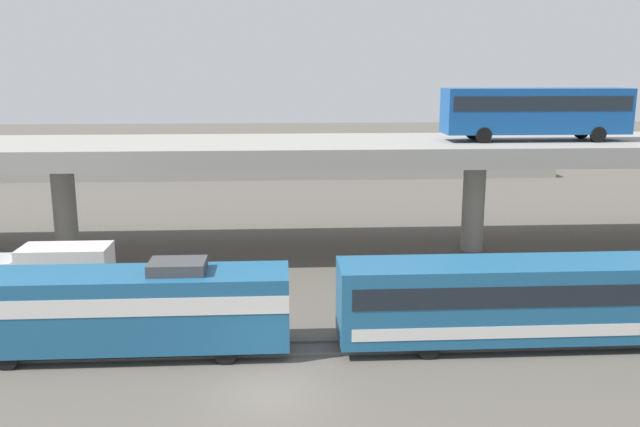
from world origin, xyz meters
TOP-DOWN VIEW (x-y plane):
  - ground_plane at (0.00, 0.00)m, footprint 260.00×260.00m
  - rail_strip_near at (0.00, 3.29)m, footprint 110.00×0.12m
  - rail_strip_far at (0.00, 4.71)m, footprint 110.00×0.12m
  - train_locomotive at (-7.06, 4.00)m, footprint 15.36×3.04m
  - train_coach_lead at (13.78, 4.00)m, footprint 21.51×3.04m
  - highway_overpass at (0.00, 20.00)m, footprint 96.00×10.20m
  - transit_bus_on_overpass at (17.16, 19.15)m, footprint 12.00×2.68m
  - service_truck_west at (-11.73, 11.02)m, footprint 6.80×2.46m
  - pier_parking_lot at (0.00, 55.00)m, footprint 63.87×10.28m
  - parked_car_0 at (-10.18, 52.63)m, footprint 4.08×1.94m
  - parked_car_1 at (21.22, 54.92)m, footprint 4.43×1.83m
  - parked_car_2 at (23.70, 52.70)m, footprint 4.06×1.90m
  - parked_car_3 at (-4.87, 54.34)m, footprint 4.35×1.82m
  - parked_car_4 at (3.07, 53.71)m, footprint 4.45×1.97m
  - parked_car_5 at (15.37, 55.82)m, footprint 4.59×1.94m
  - parked_car_6 at (6.73, 57.42)m, footprint 4.49×1.83m
  - parked_car_7 at (26.59, 56.11)m, footprint 4.27×1.96m
  - harbor_water at (0.00, 78.00)m, footprint 140.00×36.00m

SIDE VIEW (x-z plane):
  - ground_plane at x=0.00m, z-range 0.00..0.00m
  - harbor_water at x=0.00m, z-range 0.00..0.01m
  - rail_strip_near at x=0.00m, z-range 0.00..0.12m
  - rail_strip_far at x=0.00m, z-range 0.00..0.12m
  - pier_parking_lot at x=0.00m, z-range 0.00..1.41m
  - service_truck_west at x=-11.73m, z-range 0.12..3.16m
  - train_coach_lead at x=13.78m, z-range 0.24..4.10m
  - parked_car_2 at x=23.70m, z-range 1.43..2.93m
  - parked_car_3 at x=-4.87m, z-range 1.43..2.93m
  - parked_car_0 at x=-10.18m, z-range 1.43..2.93m
  - parked_car_1 at x=21.22m, z-range 1.43..2.93m
  - parked_car_6 at x=6.73m, z-range 1.43..2.93m
  - parked_car_7 at x=26.59m, z-range 1.43..2.93m
  - parked_car_4 at x=3.07m, z-range 1.43..2.93m
  - parked_car_5 at x=15.37m, z-range 1.43..2.93m
  - train_locomotive at x=-7.06m, z-range 0.10..4.28m
  - highway_overpass at x=0.00m, z-range 2.99..10.55m
  - transit_bus_on_overpass at x=17.16m, z-range 7.92..11.32m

